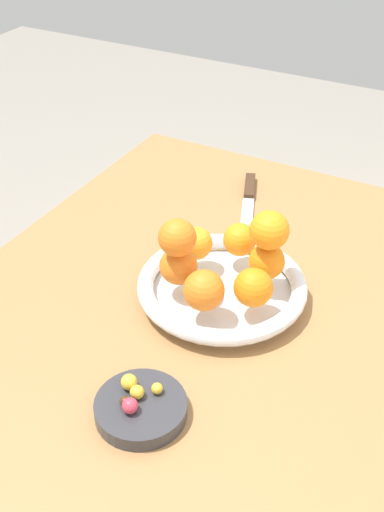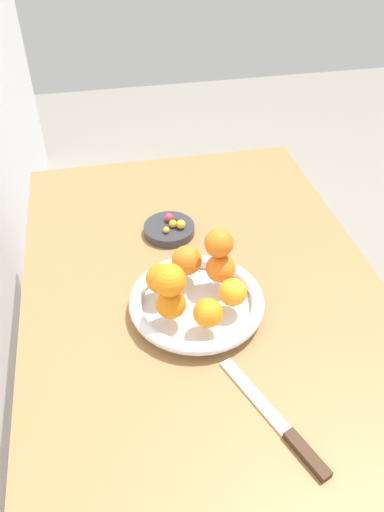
% 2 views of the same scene
% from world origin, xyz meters
% --- Properties ---
extents(dining_table, '(1.10, 0.76, 0.74)m').
position_xyz_m(dining_table, '(0.00, 0.00, 0.65)').
color(dining_table, '#9E7042').
rests_on(dining_table, ground_plane).
extents(fruit_bowl, '(0.27, 0.27, 0.04)m').
position_xyz_m(fruit_bowl, '(-0.07, 0.03, 0.76)').
color(fruit_bowl, silver).
rests_on(fruit_bowl, dining_table).
extents(candy_dish, '(0.12, 0.12, 0.02)m').
position_xyz_m(candy_dish, '(0.19, 0.04, 0.75)').
color(candy_dish, '#333338').
rests_on(candy_dish, dining_table).
extents(orange_0, '(0.06, 0.06, 0.06)m').
position_xyz_m(orange_0, '(-0.04, -0.03, 0.81)').
color(orange_0, orange).
rests_on(orange_0, fruit_bowl).
extents(orange_1, '(0.06, 0.06, 0.06)m').
position_xyz_m(orange_1, '(0.00, 0.03, 0.81)').
color(orange_1, orange).
rests_on(orange_1, fruit_bowl).
extents(orange_2, '(0.06, 0.06, 0.06)m').
position_xyz_m(orange_2, '(-0.04, 0.10, 0.81)').
color(orange_2, orange).
rests_on(orange_2, fruit_bowl).
extents(orange_3, '(0.06, 0.06, 0.06)m').
position_xyz_m(orange_3, '(-0.11, 0.09, 0.81)').
color(orange_3, orange).
rests_on(orange_3, fruit_bowl).
extents(orange_4, '(0.06, 0.06, 0.06)m').
position_xyz_m(orange_4, '(-0.15, 0.03, 0.81)').
color(orange_4, orange).
rests_on(orange_4, fruit_bowl).
extents(orange_5, '(0.05, 0.05, 0.05)m').
position_xyz_m(orange_5, '(-0.11, -0.03, 0.81)').
color(orange_5, orange).
rests_on(orange_5, fruit_bowl).
extents(orange_6, '(0.06, 0.06, 0.06)m').
position_xyz_m(orange_6, '(-0.03, -0.02, 0.87)').
color(orange_6, orange).
rests_on(orange_6, orange_0).
extents(orange_7, '(0.06, 0.06, 0.06)m').
position_xyz_m(orange_7, '(-0.11, 0.09, 0.87)').
color(orange_7, orange).
rests_on(orange_7, orange_3).
extents(candy_ball_0, '(0.02, 0.02, 0.02)m').
position_xyz_m(candy_ball_0, '(0.17, 0.01, 0.77)').
color(candy_ball_0, gold).
rests_on(candy_ball_0, candy_dish).
extents(candy_ball_1, '(0.02, 0.02, 0.02)m').
position_xyz_m(candy_ball_1, '(0.16, 0.05, 0.77)').
color(candy_ball_1, gold).
rests_on(candy_ball_1, candy_dish).
extents(candy_ball_2, '(0.02, 0.02, 0.02)m').
position_xyz_m(candy_ball_2, '(0.18, 0.03, 0.77)').
color(candy_ball_2, gold).
rests_on(candy_ball_2, candy_dish).
extents(candy_ball_3, '(0.01, 0.01, 0.01)m').
position_xyz_m(candy_ball_3, '(0.20, 0.03, 0.77)').
color(candy_ball_3, '#472819').
rests_on(candy_ball_3, candy_dish).
extents(candy_ball_4, '(0.02, 0.02, 0.02)m').
position_xyz_m(candy_ball_4, '(0.21, 0.04, 0.77)').
color(candy_ball_4, '#C6384C').
rests_on(candy_ball_4, candy_dish).
extents(knife, '(0.25, 0.11, 0.01)m').
position_xyz_m(knife, '(-0.36, -0.05, 0.75)').
color(knife, '#3F2819').
rests_on(knife, dining_table).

